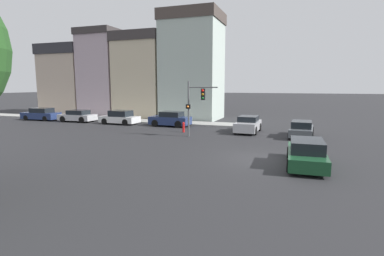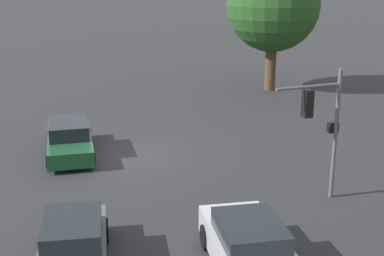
% 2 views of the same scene
% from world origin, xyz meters
% --- Properties ---
extents(ground_plane, '(300.00, 300.00, 0.00)m').
position_xyz_m(ground_plane, '(0.00, 0.00, 0.00)').
color(ground_plane, '#28282B').
extents(sidewalk_strip, '(2.75, 60.00, 0.14)m').
position_xyz_m(sidewalk_strip, '(13.64, 32.02, 0.07)').
color(sidewalk_strip, '#9E9E99').
rests_on(sidewalk_strip, ground_plane).
extents(rowhouse_backdrop, '(8.02, 25.32, 12.89)m').
position_xyz_m(rowhouse_backdrop, '(18.89, 19.53, 5.65)').
color(rowhouse_backdrop, '#ADBCB2').
rests_on(rowhouse_backdrop, ground_plane).
extents(traffic_signal, '(0.80, 2.49, 4.50)m').
position_xyz_m(traffic_signal, '(5.86, 5.78, 2.95)').
color(traffic_signal, '#515456').
rests_on(traffic_signal, ground_plane).
extents(crossing_car_0, '(4.77, 2.01, 1.41)m').
position_xyz_m(crossing_car_0, '(-0.67, -2.46, 0.66)').
color(crossing_car_0, '#194728').
rests_on(crossing_car_0, ground_plane).
extents(crossing_car_1, '(4.09, 2.01, 1.45)m').
position_xyz_m(crossing_car_1, '(9.63, 2.12, 0.70)').
color(crossing_car_1, '#B7B7BC').
rests_on(crossing_car_1, ground_plane).
extents(crossing_car_2, '(4.29, 2.01, 1.33)m').
position_xyz_m(crossing_car_2, '(8.52, -2.34, 0.64)').
color(crossing_car_2, '#4C5156').
rests_on(crossing_car_2, ground_plane).
extents(parked_car_0, '(2.08, 4.16, 1.51)m').
position_xyz_m(parked_car_0, '(11.08, 10.25, 0.73)').
color(parked_car_0, navy).
rests_on(parked_car_0, ground_plane).
extents(parked_car_1, '(2.11, 4.28, 1.48)m').
position_xyz_m(parked_car_1, '(10.88, 16.11, 0.69)').
color(parked_car_1, silver).
rests_on(parked_car_1, ground_plane).
extents(parked_car_2, '(2.10, 4.16, 1.35)m').
position_xyz_m(parked_car_2, '(11.06, 21.84, 0.65)').
color(parked_car_2, '#B7B7BC').
rests_on(parked_car_2, ground_plane).
extents(parked_car_3, '(2.08, 4.57, 1.47)m').
position_xyz_m(parked_car_3, '(10.97, 27.12, 0.69)').
color(parked_car_3, navy).
rests_on(parked_car_3, ground_plane).
extents(fire_hydrant, '(0.22, 0.22, 0.92)m').
position_xyz_m(fire_hydrant, '(7.77, 7.57, 0.49)').
color(fire_hydrant, red).
rests_on(fire_hydrant, ground_plane).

